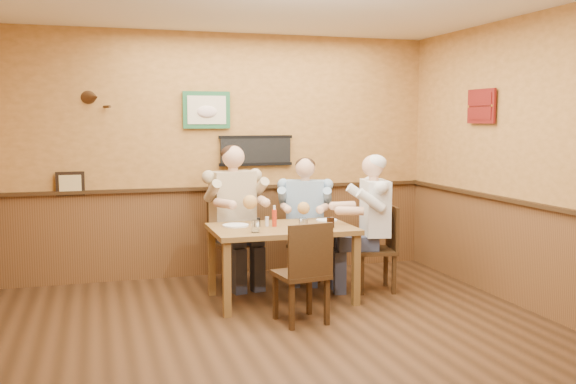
# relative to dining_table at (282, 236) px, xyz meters

# --- Properties ---
(room) EXTENTS (5.02, 5.03, 2.81)m
(room) POSITION_rel_dining_table_xyz_m (-0.19, -1.04, 1.03)
(room) COLOR black
(room) RESTS_ON ground
(dining_table) EXTENTS (1.40, 0.90, 0.75)m
(dining_table) POSITION_rel_dining_table_xyz_m (0.00, 0.00, 0.00)
(dining_table) COLOR brown
(dining_table) RESTS_ON ground
(chair_back_left) EXTENTS (0.52, 0.52, 0.96)m
(chair_back_left) POSITION_rel_dining_table_xyz_m (-0.33, 0.79, -0.18)
(chair_back_left) COLOR #392512
(chair_back_left) RESTS_ON ground
(chair_back_right) EXTENTS (0.52, 0.52, 0.87)m
(chair_back_right) POSITION_rel_dining_table_xyz_m (0.50, 0.77, -0.22)
(chair_back_right) COLOR #392512
(chair_back_right) RESTS_ON ground
(chair_right_end) EXTENTS (0.49, 0.49, 0.91)m
(chair_right_end) POSITION_rel_dining_table_xyz_m (1.04, 0.07, -0.20)
(chair_right_end) COLOR #392512
(chair_right_end) RESTS_ON ground
(chair_near_side) EXTENTS (0.48, 0.48, 0.92)m
(chair_near_side) POSITION_rel_dining_table_xyz_m (-0.04, -0.73, -0.20)
(chair_near_side) COLOR #392512
(chair_near_side) RESTS_ON ground
(diner_tan_shirt) EXTENTS (0.74, 0.74, 1.38)m
(diner_tan_shirt) POSITION_rel_dining_table_xyz_m (-0.33, 0.79, 0.03)
(diner_tan_shirt) COLOR #CCB58C
(diner_tan_shirt) RESTS_ON ground
(diner_blue_polo) EXTENTS (0.74, 0.74, 1.24)m
(diner_blue_polo) POSITION_rel_dining_table_xyz_m (0.50, 0.77, -0.04)
(diner_blue_polo) COLOR #7E9EBD
(diner_blue_polo) RESTS_ON ground
(diner_white_elder) EXTENTS (0.70, 0.70, 1.30)m
(diner_white_elder) POSITION_rel_dining_table_xyz_m (1.04, 0.07, -0.01)
(diner_white_elder) COLOR silver
(diner_white_elder) RESTS_ON ground
(water_glass_left) EXTENTS (0.09, 0.09, 0.11)m
(water_glass_left) POSITION_rel_dining_table_xyz_m (-0.33, -0.25, 0.15)
(water_glass_left) COLOR white
(water_glass_left) RESTS_ON dining_table
(water_glass_mid) EXTENTS (0.11, 0.11, 0.13)m
(water_glass_mid) POSITION_rel_dining_table_xyz_m (0.11, -0.34, 0.16)
(water_glass_mid) COLOR silver
(water_glass_mid) RESTS_ON dining_table
(cola_tumbler) EXTENTS (0.10, 0.10, 0.10)m
(cola_tumbler) POSITION_rel_dining_table_xyz_m (0.44, -0.20, 0.14)
(cola_tumbler) COLOR black
(cola_tumbler) RESTS_ON dining_table
(hot_sauce_bottle) EXTENTS (0.06, 0.06, 0.19)m
(hot_sauce_bottle) POSITION_rel_dining_table_xyz_m (-0.07, 0.03, 0.19)
(hot_sauce_bottle) COLOR red
(hot_sauce_bottle) RESTS_ON dining_table
(salt_shaker) EXTENTS (0.05, 0.05, 0.10)m
(salt_shaker) POSITION_rel_dining_table_xyz_m (-0.14, 0.06, 0.14)
(salt_shaker) COLOR silver
(salt_shaker) RESTS_ON dining_table
(pepper_shaker) EXTENTS (0.04, 0.04, 0.09)m
(pepper_shaker) POSITION_rel_dining_table_xyz_m (-0.22, 0.07, 0.14)
(pepper_shaker) COLOR black
(pepper_shaker) RESTS_ON dining_table
(plate_far_left) EXTENTS (0.28, 0.28, 0.02)m
(plate_far_left) POSITION_rel_dining_table_xyz_m (-0.44, 0.15, 0.10)
(plate_far_left) COLOR white
(plate_far_left) RESTS_ON dining_table
(plate_far_right) EXTENTS (0.24, 0.24, 0.01)m
(plate_far_right) POSITION_rel_dining_table_xyz_m (0.56, 0.22, 0.10)
(plate_far_right) COLOR white
(plate_far_right) RESTS_ON dining_table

